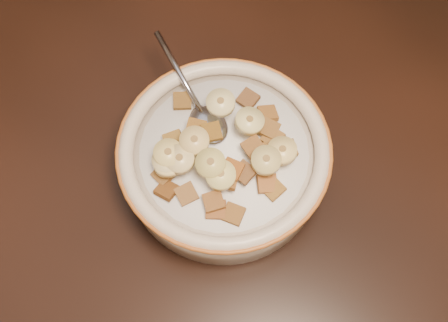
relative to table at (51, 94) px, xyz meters
The scene contains 39 objects.
floor 0.78m from the table, ahead, with size 4.00×4.50×0.10m, color #422816.
table is the anchor object (origin of this frame).
cereal_bowl 0.26m from the table, ahead, with size 0.22×0.22×0.05m, color silver.
milk 0.26m from the table, ahead, with size 0.18×0.18×0.00m, color white.
spoon 0.24m from the table, 10.69° to the left, with size 0.04×0.05×0.01m, color #9EA3BC.
cereal_square_0 0.29m from the table, 18.51° to the left, with size 0.02×0.02×0.01m, color brown.
cereal_square_1 0.31m from the table, ahead, with size 0.02×0.02×0.01m, color brown.
cereal_square_2 0.32m from the table, ahead, with size 0.02×0.02×0.01m, color #9C602C.
cereal_square_3 0.30m from the table, 12.76° to the left, with size 0.02×0.02×0.01m, color brown.
cereal_square_4 0.23m from the table, ahead, with size 0.02×0.02×0.01m, color brown.
cereal_square_5 0.26m from the table, ahead, with size 0.02×0.02×0.01m, color brown.
cereal_square_6 0.20m from the table, 15.58° to the left, with size 0.02×0.02×0.01m, color brown.
cereal_square_7 0.29m from the table, ahead, with size 0.02×0.02×0.01m, color brown.
cereal_square_8 0.29m from the table, ahead, with size 0.02×0.02×0.01m, color olive.
cereal_square_9 0.27m from the table, 20.81° to the left, with size 0.02×0.02×0.01m, color brown.
cereal_square_10 0.32m from the table, 11.50° to the left, with size 0.02×0.02×0.01m, color olive.
cereal_square_11 0.23m from the table, ahead, with size 0.02×0.02×0.01m, color brown.
cereal_square_12 0.30m from the table, ahead, with size 0.02×0.02×0.01m, color brown.
cereal_square_13 0.33m from the table, ahead, with size 0.02×0.02×0.01m, color olive.
cereal_square_14 0.25m from the table, ahead, with size 0.02×0.02×0.01m, color brown.
cereal_square_15 0.22m from the table, ahead, with size 0.02×0.02×0.01m, color brown.
cereal_square_16 0.24m from the table, 11.55° to the right, with size 0.02×0.02×0.01m, color brown.
cereal_square_17 0.31m from the table, 11.55° to the left, with size 0.02×0.02×0.01m, color olive.
cereal_square_18 0.29m from the table, ahead, with size 0.02×0.02×0.01m, color #955830.
cereal_square_19 0.30m from the table, 14.21° to the left, with size 0.02×0.02×0.01m, color brown.
cereal_square_20 0.29m from the table, ahead, with size 0.02×0.02×0.01m, color brown.
cereal_square_21 0.29m from the table, ahead, with size 0.02×0.02×0.01m, color brown.
cereal_square_22 0.29m from the table, ahead, with size 0.02×0.02×0.01m, color brown.
banana_slice_0 0.25m from the table, ahead, with size 0.03×0.03×0.01m, color #DFBA6C.
banana_slice_1 0.27m from the table, ahead, with size 0.03×0.03×0.01m, color #DFCE6F.
banana_slice_2 0.23m from the table, ahead, with size 0.03×0.03×0.01m, color #D2C97B.
banana_slice_3 0.29m from the table, ahead, with size 0.03×0.03×0.01m, color #F3E886.
banana_slice_4 0.32m from the table, ahead, with size 0.03×0.03×0.01m, color #EDCE7E.
banana_slice_5 0.25m from the table, 14.96° to the left, with size 0.03×0.03×0.01m, color #FAE5A1.
banana_slice_6 0.28m from the table, 12.99° to the left, with size 0.03×0.03×0.01m, color #FCF28D.
banana_slice_7 0.24m from the table, ahead, with size 0.03×0.03×0.01m, color #E7D284.
banana_slice_8 0.32m from the table, ahead, with size 0.03×0.03×0.01m, color tan.
banana_slice_9 0.23m from the table, ahead, with size 0.03×0.03×0.01m, color #FFE09D.
banana_slice_10 0.23m from the table, ahead, with size 0.03×0.03×0.01m, color #EEE095.
Camera 1 is at (0.40, -0.19, 1.35)m, focal length 45.00 mm.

